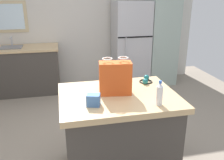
{
  "coord_description": "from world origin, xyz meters",
  "views": [
    {
      "loc": [
        -0.33,
        -2.54,
        1.9
      ],
      "look_at": [
        0.22,
        -0.03,
        0.97
      ],
      "focal_mm": 39.16,
      "sensor_mm": 36.0,
      "label": 1
    }
  ],
  "objects_px": {
    "refrigerator": "(131,44)",
    "tall_cabinet": "(161,33)",
    "shopping_bag": "(115,78)",
    "small_box": "(93,100)",
    "bottle": "(160,94)",
    "kitchen_island": "(118,133)",
    "ear_defenders": "(146,80)"
  },
  "relations": [
    {
      "from": "bottle",
      "to": "refrigerator",
      "type": "bearing_deg",
      "value": 78.47
    },
    {
      "from": "refrigerator",
      "to": "shopping_bag",
      "type": "height_order",
      "value": "refrigerator"
    },
    {
      "from": "small_box",
      "to": "ear_defenders",
      "type": "bearing_deg",
      "value": 35.43
    },
    {
      "from": "kitchen_island",
      "to": "small_box",
      "type": "bearing_deg",
      "value": -145.03
    },
    {
      "from": "kitchen_island",
      "to": "shopping_bag",
      "type": "relative_size",
      "value": 3.15
    },
    {
      "from": "shopping_bag",
      "to": "bottle",
      "type": "xyz_separation_m",
      "value": [
        0.33,
        -0.35,
        -0.06
      ]
    },
    {
      "from": "tall_cabinet",
      "to": "ear_defenders",
      "type": "bearing_deg",
      "value": -116.76
    },
    {
      "from": "tall_cabinet",
      "to": "ear_defenders",
      "type": "relative_size",
      "value": 10.92
    },
    {
      "from": "refrigerator",
      "to": "shopping_bag",
      "type": "xyz_separation_m",
      "value": [
        -0.93,
        -2.58,
        0.22
      ]
    },
    {
      "from": "kitchen_island",
      "to": "ear_defenders",
      "type": "relative_size",
      "value": 5.93
    },
    {
      "from": "kitchen_island",
      "to": "refrigerator",
      "type": "distance_m",
      "value": 2.8
    },
    {
      "from": "kitchen_island",
      "to": "tall_cabinet",
      "type": "xyz_separation_m",
      "value": [
        1.57,
        2.62,
        0.63
      ]
    },
    {
      "from": "ear_defenders",
      "to": "bottle",
      "type": "bearing_deg",
      "value": -98.43
    },
    {
      "from": "kitchen_island",
      "to": "refrigerator",
      "type": "xyz_separation_m",
      "value": [
        0.9,
        2.62,
        0.41
      ]
    },
    {
      "from": "bottle",
      "to": "ear_defenders",
      "type": "relative_size",
      "value": 1.17
    },
    {
      "from": "refrigerator",
      "to": "small_box",
      "type": "height_order",
      "value": "refrigerator"
    },
    {
      "from": "bottle",
      "to": "ear_defenders",
      "type": "bearing_deg",
      "value": 81.57
    },
    {
      "from": "tall_cabinet",
      "to": "small_box",
      "type": "distance_m",
      "value": 3.37
    },
    {
      "from": "bottle",
      "to": "small_box",
      "type": "bearing_deg",
      "value": 169.08
    },
    {
      "from": "refrigerator",
      "to": "bottle",
      "type": "height_order",
      "value": "refrigerator"
    },
    {
      "from": "kitchen_island",
      "to": "bottle",
      "type": "distance_m",
      "value": 0.71
    },
    {
      "from": "kitchen_island",
      "to": "refrigerator",
      "type": "relative_size",
      "value": 0.68
    },
    {
      "from": "small_box",
      "to": "bottle",
      "type": "height_order",
      "value": "bottle"
    },
    {
      "from": "shopping_bag",
      "to": "ear_defenders",
      "type": "relative_size",
      "value": 1.88
    },
    {
      "from": "shopping_bag",
      "to": "kitchen_island",
      "type": "bearing_deg",
      "value": -53.58
    },
    {
      "from": "refrigerator",
      "to": "tall_cabinet",
      "type": "xyz_separation_m",
      "value": [
        0.67,
        0.0,
        0.22
      ]
    },
    {
      "from": "tall_cabinet",
      "to": "ear_defenders",
      "type": "distance_m",
      "value": 2.62
    },
    {
      "from": "tall_cabinet",
      "to": "shopping_bag",
      "type": "distance_m",
      "value": 3.04
    },
    {
      "from": "refrigerator",
      "to": "bottle",
      "type": "relative_size",
      "value": 7.43
    },
    {
      "from": "refrigerator",
      "to": "ear_defenders",
      "type": "bearing_deg",
      "value": -102.31
    },
    {
      "from": "kitchen_island",
      "to": "bottle",
      "type": "bearing_deg",
      "value": -45.38
    },
    {
      "from": "kitchen_island",
      "to": "ear_defenders",
      "type": "distance_m",
      "value": 0.68
    }
  ]
}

